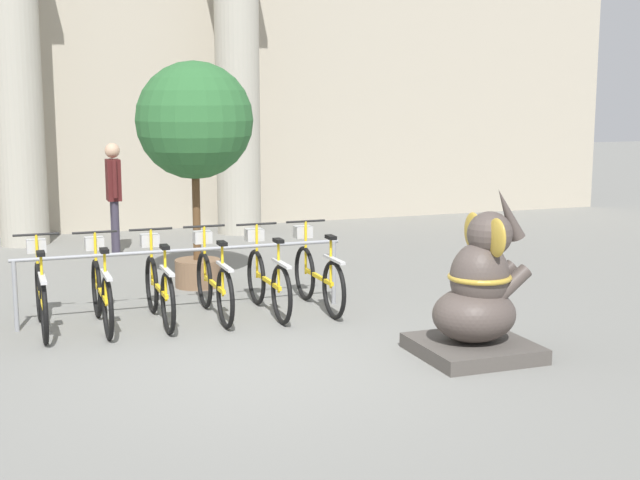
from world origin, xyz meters
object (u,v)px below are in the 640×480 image
Objects in this scene: bicycle_1 at (101,291)px; bicycle_5 at (318,275)px; bicycle_3 at (213,282)px; bicycle_0 at (41,294)px; bicycle_4 at (267,279)px; elephant_statue at (478,299)px; bicycle_2 at (159,286)px; person_pedestrian at (114,188)px; potted_tree at (194,126)px.

bicycle_5 is (2.44, -0.01, 0.00)m from bicycle_1.
bicycle_5 is at bearing -1.12° from bicycle_3.
bicycle_0 is 1.00× the size of bicycle_3.
bicycle_0 and bicycle_4 have the same top height.
bicycle_1 is 1.01× the size of elephant_statue.
bicycle_2 is at bearing 179.73° from bicycle_5.
bicycle_2 is at bearing -91.31° from person_pedestrian.
bicycle_1 and bicycle_5 have the same top height.
potted_tree reaches higher than bicycle_0.
bicycle_1 is 1.00× the size of bicycle_2.
bicycle_0 is at bearing 178.95° from bicycle_3.
bicycle_5 is 0.95× the size of person_pedestrian.
bicycle_3 is at bearing 1.43° from bicycle_2.
potted_tree is at bearing 104.71° from bicycle_4.
person_pedestrian is at bearing 104.42° from bicycle_4.
bicycle_3 is (1.83, -0.03, 0.00)m from bicycle_0.
bicycle_5 is 2.55m from potted_tree.
bicycle_4 is 0.61m from bicycle_5.
elephant_statue is (1.39, -2.27, 0.15)m from bicycle_4.
potted_tree reaches higher than bicycle_1.
person_pedestrian reaches higher than bicycle_3.
person_pedestrian is at bearing 72.88° from bicycle_0.
bicycle_1 is at bearing 179.22° from bicycle_4.
bicycle_0 is 0.57× the size of potted_tree.
bicycle_4 is at bearing -0.78° from bicycle_1.
bicycle_3 is 4.39m from person_pedestrian.
person_pedestrian is (-1.12, 4.35, 0.64)m from bicycle_4.
potted_tree is at bearing 49.40° from bicycle_1.
bicycle_3 is at bearing 0.79° from bicycle_1.
elephant_statue reaches higher than bicycle_1.
bicycle_1 is 1.00× the size of bicycle_4.
bicycle_4 is 2.38m from potted_tree.
potted_tree is at bearing 83.77° from bicycle_3.
bicycle_0 and bicycle_3 have the same top height.
bicycle_4 is 0.57× the size of potted_tree.
bicycle_1 is 0.57× the size of potted_tree.
bicycle_2 and bicycle_3 have the same top height.
bicycle_4 is at bearing -3.93° from bicycle_3.
bicycle_1 is at bearing -99.29° from person_pedestrian.
bicycle_3 and bicycle_4 have the same top height.
bicycle_1 is 4.43m from person_pedestrian.
person_pedestrian reaches higher than elephant_statue.
bicycle_5 is (3.04, -0.06, 0.00)m from bicycle_0.
elephant_statue is at bearing -71.22° from bicycle_5.
bicycle_2 is at bearing 138.63° from elephant_statue.
bicycle_5 is at bearing -1.08° from bicycle_0.
elephant_statue is at bearing -31.50° from bicycle_0.
bicycle_4 is (1.22, -0.03, 0.00)m from bicycle_2.
bicycle_2 is 1.22m from bicycle_4.
bicycle_1 is 0.95× the size of person_pedestrian.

